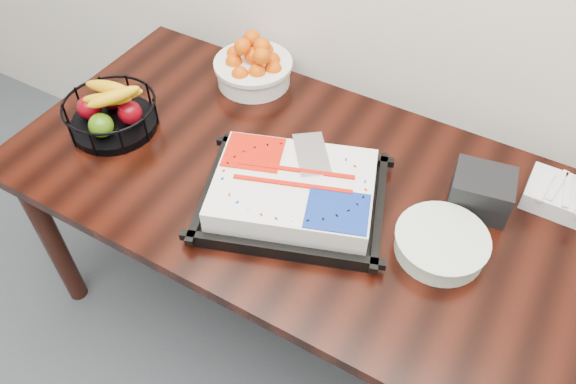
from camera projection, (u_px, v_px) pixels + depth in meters
The scene contains 7 objects.
table at pixel (306, 201), 1.71m from camera, with size 1.80×0.90×0.75m.
cake_tray at pixel (294, 193), 1.55m from camera, with size 0.60×0.53×0.10m.
tangerine_bowl at pixel (253, 64), 1.91m from camera, with size 0.27×0.27×0.17m.
fruit_basket at pixel (111, 112), 1.76m from camera, with size 0.29×0.29×0.15m.
plate_stack at pixel (441, 244), 1.45m from camera, with size 0.24×0.24×0.06m.
fork_bag at pixel (568, 198), 1.56m from camera, with size 0.23×0.15×0.06m.
napkin_box at pixel (481, 192), 1.54m from camera, with size 0.16×0.14×0.11m, color black.
Camera 1 is at (0.52, 1.00, 1.95)m, focal length 35.00 mm.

